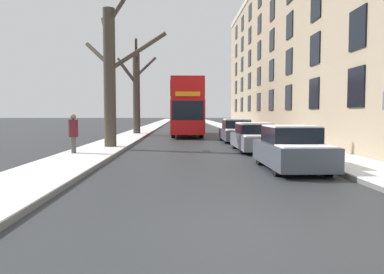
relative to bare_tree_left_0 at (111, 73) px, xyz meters
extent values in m
plane|color=#303335|center=(4.48, -13.70, -3.91)|extent=(320.00, 320.00, 0.00)
cube|color=slate|center=(-0.44, 39.30, -3.84)|extent=(2.39, 130.00, 0.13)
cube|color=white|center=(-0.44, 39.30, -3.76)|extent=(2.36, 130.00, 0.03)
cube|color=slate|center=(9.40, 39.30, -3.84)|extent=(2.39, 130.00, 0.13)
cube|color=white|center=(9.40, 39.30, -3.76)|extent=(2.36, 130.00, 0.03)
cube|color=tan|center=(15.09, 12.32, 3.32)|extent=(9.00, 43.08, 14.44)
cube|color=black|center=(10.56, -4.27, -1.02)|extent=(0.08, 1.40, 1.62)
cube|color=black|center=(10.56, 0.47, -1.02)|extent=(0.08, 1.40, 1.62)
cube|color=black|center=(10.56, 5.21, -1.02)|extent=(0.08, 1.40, 1.62)
cube|color=black|center=(10.56, 9.95, -1.02)|extent=(0.08, 1.40, 1.62)
cube|color=black|center=(10.56, 14.69, -1.02)|extent=(0.08, 1.40, 1.62)
cube|color=black|center=(10.56, 19.43, -1.02)|extent=(0.08, 1.40, 1.62)
cube|color=black|center=(10.56, 24.16, -1.02)|extent=(0.08, 1.40, 1.62)
cube|color=black|center=(10.56, 28.90, -1.02)|extent=(0.08, 1.40, 1.62)
cube|color=black|center=(10.56, -4.27, 1.29)|extent=(0.08, 1.40, 1.62)
cube|color=black|center=(10.56, 0.47, 1.29)|extent=(0.08, 1.40, 1.62)
cube|color=black|center=(10.56, 5.21, 1.29)|extent=(0.08, 1.40, 1.62)
cube|color=black|center=(10.56, 9.95, 1.29)|extent=(0.08, 1.40, 1.62)
cube|color=black|center=(10.56, 14.69, 1.29)|extent=(0.08, 1.40, 1.62)
cube|color=black|center=(10.56, 19.43, 1.29)|extent=(0.08, 1.40, 1.62)
cube|color=black|center=(10.56, 24.16, 1.29)|extent=(0.08, 1.40, 1.62)
cube|color=black|center=(10.56, 28.90, 1.29)|extent=(0.08, 1.40, 1.62)
cube|color=black|center=(10.56, 0.47, 3.60)|extent=(0.08, 1.40, 1.62)
cube|color=black|center=(10.56, 5.21, 3.60)|extent=(0.08, 1.40, 1.62)
cube|color=black|center=(10.56, 9.95, 3.60)|extent=(0.08, 1.40, 1.62)
cube|color=black|center=(10.56, 14.69, 3.60)|extent=(0.08, 1.40, 1.62)
cube|color=black|center=(10.56, 19.43, 3.60)|extent=(0.08, 1.40, 1.62)
cube|color=black|center=(10.56, 24.16, 3.60)|extent=(0.08, 1.40, 1.62)
cube|color=black|center=(10.56, 28.90, 3.60)|extent=(0.08, 1.40, 1.62)
cube|color=black|center=(10.56, 9.95, 5.91)|extent=(0.08, 1.40, 1.62)
cube|color=black|center=(10.56, 14.69, 5.91)|extent=(0.08, 1.40, 1.62)
cube|color=black|center=(10.56, 19.43, 5.91)|extent=(0.08, 1.40, 1.62)
cube|color=black|center=(10.56, 24.16, 5.91)|extent=(0.08, 1.40, 1.62)
cube|color=black|center=(10.56, 28.90, 5.91)|extent=(0.08, 1.40, 1.62)
cube|color=black|center=(10.56, 19.43, 8.23)|extent=(0.08, 1.40, 1.62)
cube|color=black|center=(10.56, 24.16, 8.23)|extent=(0.08, 1.40, 1.62)
cube|color=black|center=(10.56, 28.90, 8.23)|extent=(0.08, 1.40, 1.62)
cylinder|color=#423A30|center=(-0.07, -0.02, -0.36)|extent=(0.60, 0.60, 7.09)
cylinder|color=#423A30|center=(1.35, -0.10, 1.04)|extent=(2.97, 0.36, 1.99)
cylinder|color=#423A30|center=(-0.82, 0.80, 1.04)|extent=(1.72, 1.87, 1.51)
cylinder|color=#423A30|center=(-0.35, 0.60, 2.28)|extent=(0.80, 1.46, 1.48)
cylinder|color=#423A30|center=(-0.26, 12.87, -0.45)|extent=(0.60, 0.60, 6.90)
cylinder|color=#423A30|center=(0.58, 12.48, 1.81)|extent=(1.89, 1.03, 1.61)
cylinder|color=#423A30|center=(-0.12, 11.66, 2.92)|extent=(0.51, 2.56, 1.77)
cylinder|color=#423A30|center=(-1.12, 13.41, 1.61)|extent=(1.95, 1.34, 2.38)
cylinder|color=#423A30|center=(-0.93, 12.60, 1.31)|extent=(1.56, 0.79, 1.93)
cube|color=red|center=(4.00, 11.98, -2.33)|extent=(2.45, 10.14, 2.48)
cube|color=red|center=(4.00, 11.98, -0.32)|extent=(2.40, 9.94, 1.54)
cube|color=#B31212|center=(4.00, 11.98, 0.51)|extent=(2.40, 9.94, 0.12)
cube|color=black|center=(4.00, 11.98, -1.85)|extent=(2.48, 8.92, 1.29)
cube|color=black|center=(4.00, 11.98, -0.24)|extent=(2.48, 8.92, 1.17)
cube|color=black|center=(4.00, 6.93, -1.85)|extent=(2.21, 0.06, 1.35)
cube|color=orange|center=(4.00, 6.92, -0.70)|extent=(1.72, 0.05, 0.32)
cylinder|color=black|center=(2.94, 8.94, -3.41)|extent=(0.30, 1.00, 1.00)
cylinder|color=black|center=(5.05, 8.94, -3.41)|extent=(0.30, 1.00, 1.00)
cylinder|color=black|center=(2.94, 14.82, -3.41)|extent=(0.30, 1.00, 1.00)
cylinder|color=black|center=(5.05, 14.82, -3.41)|extent=(0.30, 1.00, 1.00)
cube|color=#474C56|center=(7.13, -7.16, -3.38)|extent=(1.75, 3.99, 0.70)
cube|color=black|center=(7.13, -7.01, -2.77)|extent=(1.51, 1.99, 0.52)
cube|color=white|center=(7.13, -7.01, -2.48)|extent=(1.47, 1.89, 0.05)
cube|color=white|center=(7.13, -8.58, -3.01)|extent=(1.58, 1.04, 0.04)
cylinder|color=black|center=(6.36, -8.36, -3.58)|extent=(0.20, 0.66, 0.66)
cylinder|color=black|center=(7.89, -8.36, -3.58)|extent=(0.20, 0.66, 0.66)
cylinder|color=black|center=(6.36, -5.97, -3.58)|extent=(0.20, 0.66, 0.66)
cylinder|color=black|center=(7.89, -5.97, -3.58)|extent=(0.20, 0.66, 0.66)
cube|color=slate|center=(7.13, -1.05, -3.41)|extent=(1.79, 4.50, 0.65)
cube|color=black|center=(7.13, -0.87, -2.84)|extent=(1.54, 2.25, 0.50)
cube|color=white|center=(7.13, -0.87, -2.55)|extent=(1.50, 2.14, 0.08)
cube|color=white|center=(7.13, -2.65, -3.06)|extent=(1.61, 1.17, 0.06)
cylinder|color=black|center=(6.34, -2.40, -3.58)|extent=(0.20, 0.66, 0.66)
cylinder|color=black|center=(7.91, -2.40, -3.58)|extent=(0.20, 0.66, 0.66)
cylinder|color=black|center=(6.34, 0.30, -3.58)|extent=(0.20, 0.66, 0.66)
cylinder|color=black|center=(7.91, 0.30, -3.58)|extent=(0.20, 0.66, 0.66)
cube|color=#474C56|center=(7.13, 4.98, -3.41)|extent=(1.86, 4.30, 0.64)
cube|color=black|center=(7.13, 5.15, -2.79)|extent=(1.60, 2.15, 0.60)
cube|color=white|center=(7.13, 5.15, -2.45)|extent=(1.56, 2.04, 0.09)
cube|color=white|center=(7.13, 3.45, -3.05)|extent=(1.67, 1.12, 0.07)
cylinder|color=black|center=(6.31, 3.69, -3.60)|extent=(0.20, 0.61, 0.61)
cylinder|color=black|center=(7.95, 3.69, -3.60)|extent=(0.20, 0.61, 0.61)
cylinder|color=black|center=(6.31, 6.27, -3.60)|extent=(0.20, 0.61, 0.61)
cylinder|color=black|center=(7.95, 6.27, -3.60)|extent=(0.20, 0.61, 0.61)
cylinder|color=#4C4742|center=(-1.01, -3.27, -3.48)|extent=(0.19, 0.19, 0.84)
cylinder|color=#4C4742|center=(-1.05, -3.10, -3.48)|extent=(0.19, 0.19, 0.84)
cylinder|color=#59191E|center=(-1.03, -3.19, -2.70)|extent=(0.39, 0.39, 0.74)
sphere|color=#8C6647|center=(-1.03, -3.19, -2.21)|extent=(0.23, 0.23, 0.23)
camera|label=1|loc=(3.55, -19.16, -2.08)|focal=35.00mm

